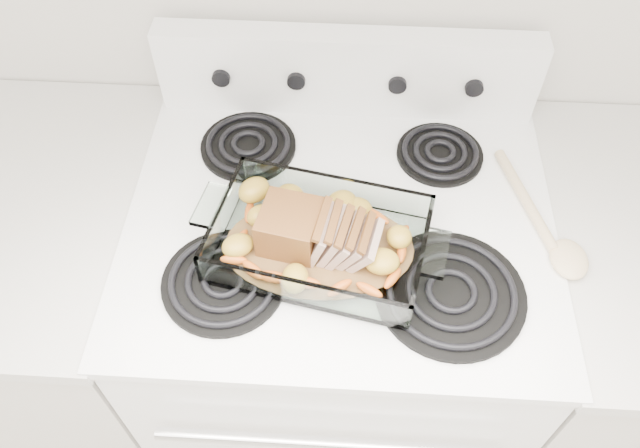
# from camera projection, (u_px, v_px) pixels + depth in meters

# --- Properties ---
(electric_range) EXTENTS (0.78, 0.70, 1.12)m
(electric_range) POSITION_uv_depth(u_px,v_px,m) (335.00, 331.00, 1.50)
(electric_range) COLOR white
(electric_range) RESTS_ON ground
(counter_left) EXTENTS (0.58, 0.68, 0.93)m
(counter_left) POSITION_uv_depth(u_px,v_px,m) (66.00, 320.00, 1.54)
(counter_left) COLOR silver
(counter_left) RESTS_ON ground
(counter_right) EXTENTS (0.58, 0.68, 0.93)m
(counter_right) POSITION_uv_depth(u_px,v_px,m) (613.00, 349.00, 1.49)
(counter_right) COLOR silver
(counter_right) RESTS_ON ground
(baking_dish) EXTENTS (0.35, 0.23, 0.07)m
(baking_dish) POSITION_uv_depth(u_px,v_px,m) (319.00, 244.00, 1.07)
(baking_dish) COLOR silver
(baking_dish) RESTS_ON electric_range
(pork_roast) EXTENTS (0.20, 0.10, 0.08)m
(pork_roast) POSITION_uv_depth(u_px,v_px,m) (308.00, 234.00, 1.05)
(pork_roast) COLOR brown
(pork_roast) RESTS_ON baking_dish
(roast_vegetables) EXTENTS (0.32, 0.17, 0.04)m
(roast_vegetables) POSITION_uv_depth(u_px,v_px,m) (318.00, 226.00, 1.08)
(roast_vegetables) COLOR #D85F1C
(roast_vegetables) RESTS_ON baking_dish
(wooden_spoon) EXTENTS (0.13, 0.29, 0.02)m
(wooden_spoon) POSITION_uv_depth(u_px,v_px,m) (549.00, 232.00, 1.11)
(wooden_spoon) COLOR beige
(wooden_spoon) RESTS_ON electric_range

